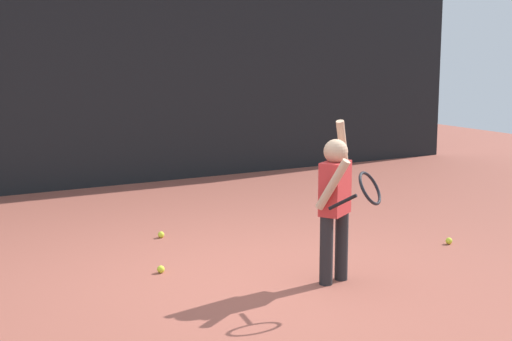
{
  "coord_description": "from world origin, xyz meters",
  "views": [
    {
      "loc": [
        -2.92,
        -5.33,
        1.97
      ],
      "look_at": [
        0.29,
        0.39,
        0.85
      ],
      "focal_mm": 52.28,
      "sensor_mm": 36.0,
      "label": 1
    }
  ],
  "objects_px": {
    "tennis_ball_0": "(161,235)",
    "tennis_ball_2": "(161,269)",
    "tennis_ball_3": "(449,241)",
    "tennis_player": "(336,197)"
  },
  "relations": [
    {
      "from": "tennis_ball_0",
      "to": "tennis_ball_2",
      "type": "bearing_deg",
      "value": -112.2
    },
    {
      "from": "tennis_ball_0",
      "to": "tennis_ball_3",
      "type": "relative_size",
      "value": 1.0
    },
    {
      "from": "tennis_ball_2",
      "to": "tennis_player",
      "type": "bearing_deg",
      "value": -39.25
    },
    {
      "from": "tennis_player",
      "to": "tennis_ball_0",
      "type": "bearing_deg",
      "value": 77.43
    },
    {
      "from": "tennis_ball_2",
      "to": "tennis_ball_3",
      "type": "relative_size",
      "value": 1.0
    },
    {
      "from": "tennis_ball_2",
      "to": "tennis_ball_3",
      "type": "xyz_separation_m",
      "value": [
        2.86,
        -0.52,
        0.0
      ]
    },
    {
      "from": "tennis_player",
      "to": "tennis_ball_2",
      "type": "height_order",
      "value": "tennis_player"
    },
    {
      "from": "tennis_player",
      "to": "tennis_ball_0",
      "type": "xyz_separation_m",
      "value": [
        -0.72,
        2.06,
        -0.69
      ]
    },
    {
      "from": "tennis_ball_2",
      "to": "tennis_ball_3",
      "type": "height_order",
      "value": "same"
    },
    {
      "from": "tennis_ball_3",
      "to": "tennis_ball_2",
      "type": "bearing_deg",
      "value": 169.68
    }
  ]
}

